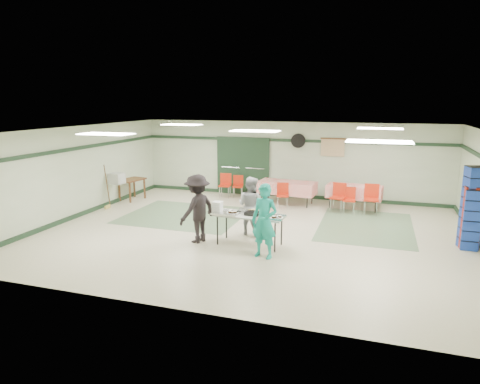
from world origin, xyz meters
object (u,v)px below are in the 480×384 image
(chair_b, at_px, (339,194))
(chair_d, at_px, (283,193))
(volunteer_grey, at_px, (251,206))
(broom, at_px, (107,186))
(dining_table_a, at_px, (354,191))
(chair_loose_a, at_px, (238,184))
(volunteer_teal, at_px, (264,221))
(serving_table, at_px, (250,216))
(office_printer, at_px, (117,178))
(dining_table_b, at_px, (287,187))
(crate_stack_red, at_px, (470,217))
(chair_a, at_px, (349,197))
(volunteer_dark, at_px, (197,209))
(crate_stack_blue_a, at_px, (471,219))
(printer_table, at_px, (132,182))
(chair_c, at_px, (371,196))
(crate_stack_blue_b, at_px, (472,208))
(chair_loose_b, at_px, (225,183))

(chair_b, relative_size, chair_d, 1.12)
(volunteer_grey, xyz_separation_m, broom, (-5.17, 1.19, -0.03))
(dining_table_a, xyz_separation_m, chair_loose_a, (-4.10, 0.47, -0.09))
(chair_d, bearing_deg, volunteer_teal, -94.85)
(serving_table, bearing_deg, office_printer, 158.93)
(dining_table_b, relative_size, crate_stack_red, 1.30)
(chair_a, bearing_deg, volunteer_dark, -132.70)
(dining_table_b, height_order, broom, broom)
(volunteer_grey, bearing_deg, volunteer_teal, 134.60)
(chair_a, distance_m, chair_b, 0.34)
(chair_b, relative_size, chair_loose_a, 1.17)
(dining_table_b, xyz_separation_m, crate_stack_blue_a, (5.01, -3.14, 0.16))
(chair_a, relative_size, printer_table, 0.80)
(volunteer_teal, bearing_deg, chair_c, 78.04)
(serving_table, xyz_separation_m, chair_loose_a, (-1.91, 4.92, -0.24))
(broom, bearing_deg, serving_table, -18.79)
(serving_table, relative_size, volunteer_dark, 1.02)
(chair_c, height_order, crate_stack_red, crate_stack_red)
(crate_stack_blue_a, height_order, crate_stack_red, crate_stack_red)
(volunteer_dark, xyz_separation_m, crate_stack_red, (6.27, 1.53, -0.09))
(chair_b, bearing_deg, office_printer, -158.07)
(serving_table, relative_size, chair_d, 2.11)
(chair_a, height_order, crate_stack_blue_b, crate_stack_blue_b)
(volunteer_teal, relative_size, volunteer_grey, 1.09)
(chair_b, distance_m, chair_d, 1.78)
(dining_table_b, distance_m, crate_stack_blue_b, 5.89)
(serving_table, relative_size, volunteer_grey, 1.12)
(crate_stack_red, bearing_deg, volunteer_dark, -166.28)
(chair_d, relative_size, chair_loose_b, 0.95)
(dining_table_b, bearing_deg, chair_a, -9.50)
(volunteer_teal, height_order, chair_d, volunteer_teal)
(dining_table_b, height_order, chair_loose_a, chair_loose_a)
(crate_stack_blue_b, height_order, office_printer, crate_stack_blue_b)
(serving_table, bearing_deg, volunteer_teal, -48.00)
(crate_stack_red, bearing_deg, chair_b, 142.24)
(dining_table_a, relative_size, dining_table_b, 0.90)
(volunteer_grey, xyz_separation_m, crate_stack_blue_b, (5.21, 0.54, 0.22))
(chair_c, bearing_deg, chair_loose_a, 166.36)
(dining_table_a, bearing_deg, dining_table_b, -174.24)
(chair_a, relative_size, chair_d, 0.99)
(chair_d, bearing_deg, crate_stack_blue_b, -38.69)
(broom, bearing_deg, volunteer_teal, -22.81)
(chair_b, height_order, crate_stack_red, crate_stack_red)
(volunteer_teal, xyz_separation_m, chair_loose_a, (-2.46, 5.61, -0.36))
(chair_loose_a, bearing_deg, serving_table, -81.81)
(serving_table, bearing_deg, chair_c, 58.59)
(printer_table, bearing_deg, volunteer_grey, -16.27)
(volunteer_teal, bearing_deg, crate_stack_blue_a, 37.66)
(printer_table, bearing_deg, chair_loose_b, 35.13)
(volunteer_teal, bearing_deg, crate_stack_red, 38.31)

